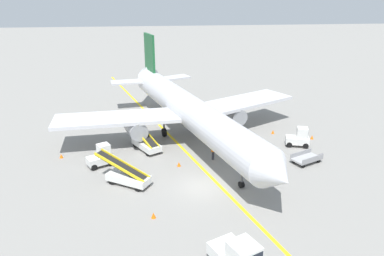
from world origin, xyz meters
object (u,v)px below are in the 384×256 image
Objects in this scene: safety_cone_nose_left at (61,156)px; safety_cone_wingtip_right at (179,164)px; safety_cone_tail_area at (153,215)px; baggage_tug_near_wing at (102,157)px; baggage_tug_by_cargo_door at (299,138)px; baggage_cart_loaded at (307,158)px; ground_crew_marshaller at (213,151)px; safety_cone_wingtip_left at (273,132)px; belt_loader_aft_hold at (146,143)px; safety_cone_nose_right at (312,137)px; airliner at (187,109)px; belt_loader_forward_hold at (127,176)px.

safety_cone_wingtip_right is (11.45, -3.20, 0.00)m from safety_cone_nose_left.
safety_cone_wingtip_right and safety_cone_tail_area have the same top height.
safety_cone_nose_left is (-4.22, 2.18, -0.71)m from baggage_tug_near_wing.
baggage_tug_by_cargo_door is 4.12m from baggage_cart_loaded.
ground_crew_marshaller is 3.86× the size of safety_cone_wingtip_left.
safety_cone_tail_area is at bearing -62.99° from baggage_tug_near_wing.
belt_loader_aft_hold reaches higher than safety_cone_nose_right.
airliner is at bearing 144.42° from baggage_cart_loaded.
safety_cone_wingtip_right is at bearing -162.06° from safety_cone_nose_right.
belt_loader_forward_hold is at bearing -160.90° from baggage_tug_by_cargo_door.
baggage_cart_loaded is (-0.81, -4.02, -0.46)m from baggage_tug_by_cargo_door.
airliner is 10.54m from safety_cone_wingtip_left.
belt_loader_forward_hold is 11.11× the size of safety_cone_wingtip_left.
safety_cone_wingtip_left is 1.00× the size of safety_cone_tail_area.
baggage_tug_near_wing reaches higher than ground_crew_marshaller.
baggage_tug_by_cargo_door is 6.07× the size of safety_cone_nose_left.
safety_cone_wingtip_right is at bearing 31.56° from belt_loader_forward_hold.
ground_crew_marshaller reaches higher than safety_cone_nose_right.
safety_cone_tail_area is at bearing -107.45° from safety_cone_wingtip_right.
belt_loader_aft_hold reaches higher than safety_cone_wingtip_right.
baggage_tug_near_wing is 4.66m from belt_loader_forward_hold.
baggage_cart_loaded is (16.91, 2.12, -0.31)m from belt_loader_forward_hold.
safety_cone_nose_left is at bearing -176.22° from safety_cone_nose_right.
belt_loader_aft_hold reaches higher than baggage_tug_by_cargo_door.
safety_cone_nose_right is at bearing 36.59° from baggage_tug_by_cargo_door.
ground_crew_marshaller is 10.09m from safety_cone_wingtip_left.
safety_cone_tail_area is (4.67, -9.16, -0.71)m from baggage_tug_near_wing.
belt_loader_forward_hold reaches higher than safety_cone_nose_left.
airliner is at bearing 162.35° from baggage_tug_by_cargo_door.
airliner reaches higher than safety_cone_tail_area.
ground_crew_marshaller is 3.86× the size of safety_cone_tail_area.
safety_cone_nose_right is 1.00× the size of safety_cone_wingtip_left.
safety_cone_wingtip_left is (22.99, 3.87, 0.00)m from safety_cone_nose_left.
safety_cone_wingtip_left is (-3.81, 2.10, 0.00)m from safety_cone_nose_right.
safety_cone_nose_right is at bearing 18.10° from ground_crew_marshaller.
safety_cone_wingtip_left is (-0.72, 7.81, -0.25)m from baggage_cart_loaded.
safety_cone_nose_right is at bearing 17.94° from safety_cone_wingtip_right.
baggage_tug_near_wing reaches higher than safety_cone_tail_area.
safety_cone_wingtip_right is (-1.50, -6.96, -3.20)m from airliner.
belt_loader_aft_hold is at bearing 125.94° from safety_cone_wingtip_right.
belt_loader_forward_hold is at bearing -122.06° from airliner.
safety_cone_wingtip_left is at bearing 112.00° from baggage_tug_by_cargo_door.
baggage_cart_loaded is 2.21× the size of ground_crew_marshaller.
belt_loader_aft_hold is at bearing 161.97° from baggage_cart_loaded.
belt_loader_aft_hold reaches higher than safety_cone_wingtip_left.
ground_crew_marshaller is 15.06m from safety_cone_nose_left.
belt_loader_aft_hold is at bearing 154.05° from ground_crew_marshaller.
baggage_cart_loaded is at bearing -118.44° from safety_cone_nose_right.
airliner reaches higher than baggage_cart_loaded.
belt_loader_aft_hold is 11.30× the size of safety_cone_nose_left.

